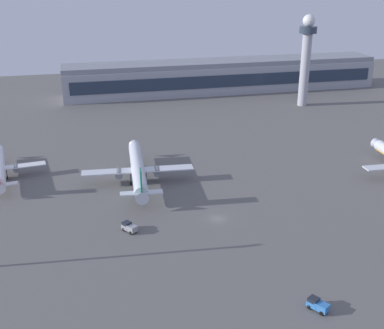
{
  "coord_description": "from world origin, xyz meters",
  "views": [
    {
      "loc": [
        -33.74,
        -109.47,
        60.74
      ],
      "look_at": [
        0.27,
        29.1,
        4.0
      ],
      "focal_mm": 46.0,
      "sensor_mm": 36.0,
      "label": 1
    }
  ],
  "objects_px": {
    "airplane_far_stand": "(138,169)",
    "maintenance_van": "(129,227)",
    "airplane_mid_apron": "(0,168)",
    "baggage_tractor": "(318,305)",
    "control_tower": "(306,54)"
  },
  "relations": [
    {
      "from": "airplane_far_stand",
      "to": "maintenance_van",
      "type": "bearing_deg",
      "value": -97.35
    },
    {
      "from": "airplane_far_stand",
      "to": "airplane_mid_apron",
      "type": "bearing_deg",
      "value": 166.96
    },
    {
      "from": "airplane_mid_apron",
      "to": "baggage_tractor",
      "type": "relative_size",
      "value": 7.82
    },
    {
      "from": "control_tower",
      "to": "baggage_tractor",
      "type": "distance_m",
      "value": 157.19
    },
    {
      "from": "control_tower",
      "to": "airplane_far_stand",
      "type": "bearing_deg",
      "value": -140.86
    },
    {
      "from": "control_tower",
      "to": "airplane_far_stand",
      "type": "height_order",
      "value": "control_tower"
    },
    {
      "from": "airplane_far_stand",
      "to": "baggage_tractor",
      "type": "distance_m",
      "value": 73.3
    },
    {
      "from": "baggage_tractor",
      "to": "maintenance_van",
      "type": "bearing_deg",
      "value": 96.48
    },
    {
      "from": "airplane_mid_apron",
      "to": "maintenance_van",
      "type": "xyz_separation_m",
      "value": [
        34.92,
        -43.21,
        -2.27
      ]
    },
    {
      "from": "baggage_tractor",
      "to": "airplane_far_stand",
      "type": "bearing_deg",
      "value": 77.57
    },
    {
      "from": "airplane_far_stand",
      "to": "maintenance_van",
      "type": "distance_m",
      "value": 30.77
    },
    {
      "from": "airplane_far_stand",
      "to": "airplane_mid_apron",
      "type": "relative_size",
      "value": 1.22
    },
    {
      "from": "control_tower",
      "to": "baggage_tractor",
      "type": "height_order",
      "value": "control_tower"
    },
    {
      "from": "airplane_mid_apron",
      "to": "maintenance_van",
      "type": "height_order",
      "value": "airplane_mid_apron"
    },
    {
      "from": "control_tower",
      "to": "maintenance_van",
      "type": "xyz_separation_m",
      "value": [
        -95.65,
        -102.53,
        -22.99
      ]
    }
  ]
}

